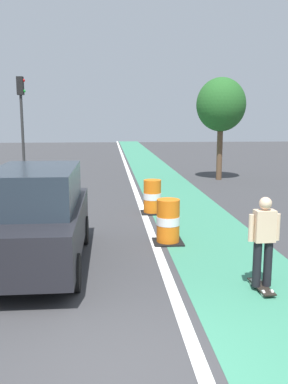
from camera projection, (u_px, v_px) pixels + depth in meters
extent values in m
plane|color=#38383A|center=(128.00, 372.00, 5.01)|extent=(100.00, 100.00, 0.00)
cube|color=#387F60|center=(173.00, 193.00, 16.98)|extent=(2.50, 80.00, 0.01)
cube|color=silver|center=(137.00, 194.00, 16.86)|extent=(0.20, 80.00, 0.01)
cube|color=black|center=(261.00, 286.00, 7.41)|extent=(0.26, 0.81, 0.02)
cylinder|color=silver|center=(251.00, 282.00, 7.65)|extent=(0.05, 0.11, 0.11)
cylinder|color=silver|center=(259.00, 281.00, 7.67)|extent=(0.05, 0.11, 0.11)
cylinder|color=silver|center=(263.00, 293.00, 7.14)|extent=(0.05, 0.11, 0.11)
cylinder|color=silver|center=(272.00, 293.00, 7.16)|extent=(0.05, 0.11, 0.11)
cylinder|color=black|center=(257.00, 264.00, 7.32)|extent=(0.15, 0.15, 0.82)
cylinder|color=black|center=(268.00, 264.00, 7.35)|extent=(0.15, 0.15, 0.82)
cube|color=beige|center=(264.00, 226.00, 7.21)|extent=(0.37, 0.24, 0.56)
cylinder|color=beige|center=(251.00, 228.00, 7.19)|extent=(0.09, 0.09, 0.48)
cylinder|color=beige|center=(277.00, 227.00, 7.25)|extent=(0.09, 0.09, 0.48)
sphere|color=beige|center=(266.00, 203.00, 7.14)|extent=(0.22, 0.22, 0.22)
cube|color=black|center=(37.00, 228.00, 8.57)|extent=(1.84, 4.60, 0.90)
cube|color=#232D38|center=(35.00, 187.00, 8.42)|extent=(1.62, 2.85, 0.80)
cylinder|color=black|center=(13.00, 232.00, 9.98)|extent=(0.28, 0.68, 0.68)
cylinder|color=black|center=(82.00, 230.00, 10.11)|extent=(0.28, 0.68, 0.68)
cylinder|color=black|center=(72.00, 273.00, 7.31)|extent=(0.28, 0.68, 0.68)
cylinder|color=orange|center=(168.00, 233.00, 10.19)|extent=(0.56, 0.56, 0.42)
cylinder|color=white|center=(168.00, 220.00, 10.14)|extent=(0.57, 0.57, 0.21)
cylinder|color=orange|center=(168.00, 208.00, 10.09)|extent=(0.56, 0.56, 0.42)
cube|color=black|center=(168.00, 242.00, 10.23)|extent=(0.73, 0.73, 0.04)
cylinder|color=orange|center=(152.00, 206.00, 13.40)|extent=(0.56, 0.56, 0.42)
cylinder|color=white|center=(152.00, 196.00, 13.35)|extent=(0.57, 0.57, 0.21)
cylinder|color=orange|center=(152.00, 186.00, 13.30)|extent=(0.56, 0.56, 0.42)
cube|color=black|center=(152.00, 213.00, 13.44)|extent=(0.73, 0.73, 0.04)
cylinder|color=#2D2D2D|center=(23.00, 137.00, 21.32)|extent=(0.14, 0.14, 4.20)
cube|color=black|center=(20.00, 86.00, 20.88)|extent=(0.32, 0.32, 0.90)
sphere|color=red|center=(23.00, 80.00, 20.85)|extent=(0.16, 0.16, 0.16)
sphere|color=green|center=(24.00, 91.00, 20.94)|extent=(0.16, 0.16, 0.16)
cylinder|color=brown|center=(219.00, 154.00, 20.65)|extent=(0.28, 0.28, 2.60)
ellipsoid|color=#235B23|center=(221.00, 105.00, 20.24)|extent=(2.40, 2.40, 2.60)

